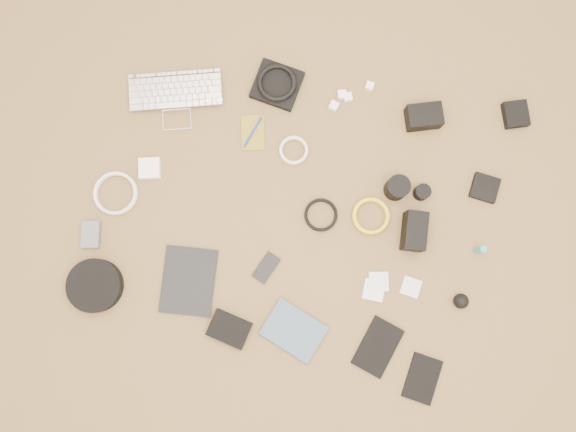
% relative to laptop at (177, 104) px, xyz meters
% --- Properties ---
extents(room_shell, '(4.04, 4.04, 2.58)m').
position_rel_laptop_xyz_m(room_shell, '(0.47, -0.31, 1.24)').
color(room_shell, olive).
rests_on(room_shell, ground).
extents(laptop, '(0.38, 0.31, 0.03)m').
position_rel_laptop_xyz_m(laptop, '(0.00, 0.00, 0.00)').
color(laptop, silver).
rests_on(laptop, ground).
extents(headphone_pouch, '(0.18, 0.17, 0.03)m').
position_rel_laptop_xyz_m(headphone_pouch, '(0.33, 0.14, 0.00)').
color(headphone_pouch, black).
rests_on(headphone_pouch, ground).
extents(headphones, '(0.15, 0.15, 0.02)m').
position_rel_laptop_xyz_m(headphones, '(0.33, 0.14, 0.02)').
color(headphones, black).
rests_on(headphones, headphone_pouch).
extents(charger_a, '(0.04, 0.04, 0.03)m').
position_rel_laptop_xyz_m(charger_a, '(0.59, 0.14, 0.00)').
color(charger_a, white).
rests_on(charger_a, ground).
extents(charger_b, '(0.04, 0.04, 0.03)m').
position_rel_laptop_xyz_m(charger_b, '(0.57, 0.14, 0.00)').
color(charger_b, white).
rests_on(charger_b, ground).
extents(charger_c, '(0.03, 0.03, 0.03)m').
position_rel_laptop_xyz_m(charger_c, '(0.66, 0.19, -0.00)').
color(charger_c, white).
rests_on(charger_c, ground).
extents(charger_d, '(0.04, 0.04, 0.03)m').
position_rel_laptop_xyz_m(charger_d, '(0.55, 0.10, 0.00)').
color(charger_d, white).
rests_on(charger_d, ground).
extents(dslr_camera, '(0.14, 0.11, 0.07)m').
position_rel_laptop_xyz_m(dslr_camera, '(0.86, 0.11, 0.02)').
color(dslr_camera, black).
rests_on(dslr_camera, ground).
extents(lens_pouch, '(0.11, 0.11, 0.03)m').
position_rel_laptop_xyz_m(lens_pouch, '(1.18, 0.19, 0.00)').
color(lens_pouch, black).
rests_on(lens_pouch, ground).
extents(notebook_olive, '(0.11, 0.14, 0.01)m').
position_rel_laptop_xyz_m(notebook_olive, '(0.28, -0.05, -0.01)').
color(notebook_olive, olive).
rests_on(notebook_olive, ground).
extents(pen_blue, '(0.05, 0.12, 0.01)m').
position_rel_laptop_xyz_m(pen_blue, '(0.28, -0.05, -0.00)').
color(pen_blue, '#151FAA').
rests_on(pen_blue, notebook_olive).
extents(cable_white_a, '(0.13, 0.13, 0.01)m').
position_rel_laptop_xyz_m(cable_white_a, '(0.44, -0.08, -0.01)').
color(cable_white_a, white).
rests_on(cable_white_a, ground).
extents(lens_a, '(0.09, 0.09, 0.08)m').
position_rel_laptop_xyz_m(lens_a, '(0.81, -0.15, 0.03)').
color(lens_a, black).
rests_on(lens_a, ground).
extents(lens_b, '(0.07, 0.07, 0.05)m').
position_rel_laptop_xyz_m(lens_b, '(0.90, -0.15, 0.01)').
color(lens_b, black).
rests_on(lens_b, ground).
extents(card_reader, '(0.10, 0.10, 0.02)m').
position_rel_laptop_xyz_m(card_reader, '(1.11, -0.09, -0.00)').
color(card_reader, black).
rests_on(card_reader, ground).
extents(power_brick, '(0.09, 0.09, 0.03)m').
position_rel_laptop_xyz_m(power_brick, '(-0.04, -0.25, 0.00)').
color(power_brick, white).
rests_on(power_brick, ground).
extents(cable_white_b, '(0.19, 0.19, 0.01)m').
position_rel_laptop_xyz_m(cable_white_b, '(-0.14, -0.35, -0.01)').
color(cable_white_b, white).
rests_on(cable_white_b, ground).
extents(cable_black, '(0.12, 0.12, 0.01)m').
position_rel_laptop_xyz_m(cable_black, '(0.57, -0.29, -0.01)').
color(cable_black, black).
rests_on(cable_black, ground).
extents(cable_yellow, '(0.17, 0.17, 0.01)m').
position_rel_laptop_xyz_m(cable_yellow, '(0.74, -0.26, -0.01)').
color(cable_yellow, yellow).
rests_on(cable_yellow, ground).
extents(flash, '(0.08, 0.13, 0.10)m').
position_rel_laptop_xyz_m(flash, '(0.89, -0.29, 0.04)').
color(flash, black).
rests_on(flash, ground).
extents(lens_cleaner, '(0.03, 0.03, 0.08)m').
position_rel_laptop_xyz_m(lens_cleaner, '(1.12, -0.31, 0.03)').
color(lens_cleaner, '#1B9DB4').
rests_on(lens_cleaner, ground).
extents(battery_charger, '(0.08, 0.10, 0.03)m').
position_rel_laptop_xyz_m(battery_charger, '(-0.19, -0.51, 0.00)').
color(battery_charger, '#57585D').
rests_on(battery_charger, ground).
extents(tablet, '(0.20, 0.24, 0.01)m').
position_rel_laptop_xyz_m(tablet, '(0.17, -0.60, -0.01)').
color(tablet, black).
rests_on(tablet, ground).
extents(phone, '(0.09, 0.12, 0.01)m').
position_rel_laptop_xyz_m(phone, '(0.42, -0.50, -0.01)').
color(phone, black).
rests_on(phone, ground).
extents(filter_case_left, '(0.07, 0.07, 0.01)m').
position_rel_laptop_xyz_m(filter_case_left, '(0.80, -0.51, -0.01)').
color(filter_case_left, silver).
rests_on(filter_case_left, ground).
extents(filter_case_mid, '(0.08, 0.08, 0.01)m').
position_rel_laptop_xyz_m(filter_case_mid, '(0.81, -0.48, -0.01)').
color(filter_case_mid, silver).
rests_on(filter_case_mid, ground).
extents(filter_case_right, '(0.07, 0.07, 0.01)m').
position_rel_laptop_xyz_m(filter_case_right, '(0.92, -0.47, -0.01)').
color(filter_case_right, silver).
rests_on(filter_case_right, ground).
extents(air_blower, '(0.07, 0.07, 0.05)m').
position_rel_laptop_xyz_m(air_blower, '(1.09, -0.49, 0.01)').
color(air_blower, black).
rests_on(air_blower, ground).
extents(headphone_case, '(0.22, 0.22, 0.05)m').
position_rel_laptop_xyz_m(headphone_case, '(-0.13, -0.67, 0.01)').
color(headphone_case, black).
rests_on(headphone_case, ground).
extents(drive_case, '(0.15, 0.12, 0.03)m').
position_rel_laptop_xyz_m(drive_case, '(0.34, -0.73, 0.00)').
color(drive_case, black).
rests_on(drive_case, ground).
extents(paperback, '(0.23, 0.20, 0.02)m').
position_rel_laptop_xyz_m(paperback, '(0.53, -0.76, -0.00)').
color(paperback, '#40566C').
rests_on(paperback, ground).
extents(notebook_black_a, '(0.16, 0.20, 0.01)m').
position_rel_laptop_xyz_m(notebook_black_a, '(0.84, -0.69, -0.01)').
color(notebook_black_a, black).
rests_on(notebook_black_a, ground).
extents(notebook_black_b, '(0.12, 0.16, 0.01)m').
position_rel_laptop_xyz_m(notebook_black_b, '(1.01, -0.76, -0.01)').
color(notebook_black_b, black).
rests_on(notebook_black_b, ground).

